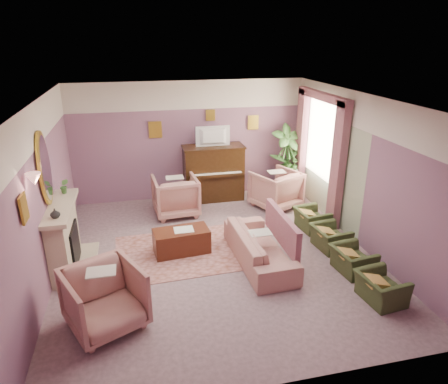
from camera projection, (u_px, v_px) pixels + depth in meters
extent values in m
cube|color=gray|center=(216.00, 255.00, 7.29)|extent=(5.50, 6.00, 0.01)
cube|color=silver|center=(215.00, 100.00, 6.27)|extent=(5.50, 6.00, 0.01)
cube|color=slate|center=(190.00, 141.00, 9.50)|extent=(5.50, 0.02, 2.80)
cube|color=slate|center=(275.00, 283.00, 4.06)|extent=(5.50, 0.02, 2.80)
cube|color=slate|center=(43.00, 197.00, 6.21)|extent=(0.02, 6.00, 2.80)
cube|color=slate|center=(361.00, 172.00, 7.35)|extent=(0.02, 6.00, 2.80)
cube|color=beige|center=(188.00, 95.00, 9.10)|extent=(5.50, 0.01, 0.65)
cube|color=#A1AD8C|center=(327.00, 167.00, 8.65)|extent=(0.01, 3.00, 2.15)
cube|color=beige|center=(64.00, 238.00, 6.74)|extent=(0.30, 1.40, 1.10)
cube|color=black|center=(71.00, 245.00, 6.81)|extent=(0.18, 0.72, 0.68)
cube|color=#FF5609|center=(75.00, 254.00, 6.89)|extent=(0.06, 0.54, 0.10)
cube|color=beige|center=(60.00, 207.00, 6.53)|extent=(0.40, 1.55, 0.07)
cube|color=beige|center=(80.00, 264.00, 6.97)|extent=(0.55, 1.50, 0.02)
ellipsoid|color=gold|center=(44.00, 168.00, 6.25)|extent=(0.04, 0.72, 1.20)
ellipsoid|color=silver|center=(46.00, 168.00, 6.26)|extent=(0.01, 0.60, 1.06)
cone|color=#F59D8C|center=(34.00, 179.00, 5.25)|extent=(0.20, 0.20, 0.16)
cube|color=black|center=(213.00, 173.00, 9.59)|extent=(1.40, 0.60, 1.30)
cube|color=black|center=(216.00, 175.00, 9.25)|extent=(1.30, 0.12, 0.06)
cube|color=white|center=(216.00, 174.00, 9.23)|extent=(1.20, 0.08, 0.02)
cube|color=black|center=(213.00, 147.00, 9.35)|extent=(1.45, 0.65, 0.04)
imported|color=black|center=(213.00, 135.00, 9.20)|extent=(0.80, 0.12, 0.48)
cube|color=gold|center=(155.00, 130.00, 9.18)|extent=(0.30, 0.03, 0.38)
cube|color=gold|center=(253.00, 122.00, 9.65)|extent=(0.26, 0.03, 0.34)
cube|color=gold|center=(210.00, 115.00, 9.35)|extent=(0.22, 0.03, 0.26)
cube|color=gold|center=(24.00, 208.00, 5.01)|extent=(0.03, 0.28, 0.36)
cube|color=silver|center=(323.00, 137.00, 8.64)|extent=(0.03, 1.40, 1.80)
cube|color=#894F5B|center=(338.00, 167.00, 7.93)|extent=(0.16, 0.34, 2.60)
cube|color=#894F5B|center=(301.00, 144.00, 9.60)|extent=(0.16, 0.34, 2.60)
cube|color=#894F5B|center=(323.00, 96.00, 8.30)|extent=(0.16, 2.20, 0.16)
imported|color=#3A7030|center=(64.00, 186.00, 6.97)|extent=(0.16, 0.16, 0.28)
imported|color=beige|center=(55.00, 213.00, 6.04)|extent=(0.16, 0.16, 0.16)
cube|color=#A96B63|center=(186.00, 251.00, 7.40)|extent=(2.57, 1.90, 0.01)
cube|color=#4C2012|center=(181.00, 241.00, 7.32)|extent=(1.04, 0.60, 0.45)
cube|color=white|center=(184.00, 230.00, 7.25)|extent=(0.35, 0.28, 0.01)
imported|color=tan|center=(260.00, 241.00, 6.96)|extent=(0.66, 1.97, 0.80)
cube|color=#894F5B|center=(282.00, 228.00, 6.97)|extent=(0.10, 1.49, 0.55)
imported|color=tan|center=(175.00, 194.00, 8.81)|extent=(0.93, 0.93, 0.97)
imported|color=tan|center=(276.00, 187.00, 9.17)|extent=(0.93, 0.93, 0.97)
imported|color=tan|center=(104.00, 296.00, 5.35)|extent=(0.93, 0.93, 0.97)
imported|color=#374422|center=(381.00, 284.00, 5.94)|extent=(0.47, 0.68, 0.58)
imported|color=#374422|center=(353.00, 256.00, 6.69)|extent=(0.47, 0.68, 0.58)
imported|color=#374422|center=(330.00, 234.00, 7.43)|extent=(0.47, 0.68, 0.58)
imported|color=#374422|center=(312.00, 216.00, 8.17)|extent=(0.47, 0.68, 0.58)
cylinder|color=beige|center=(287.00, 182.00, 9.91)|extent=(0.52, 0.52, 0.70)
imported|color=#3A7030|center=(288.00, 162.00, 9.72)|extent=(0.30, 0.30, 0.34)
imported|color=#3A7030|center=(295.00, 164.00, 9.66)|extent=(0.16, 0.16, 0.28)
cylinder|color=#A1623F|center=(285.00, 188.00, 10.01)|extent=(0.34, 0.34, 0.34)
imported|color=#3A7030|center=(287.00, 154.00, 9.69)|extent=(0.76, 0.76, 1.44)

